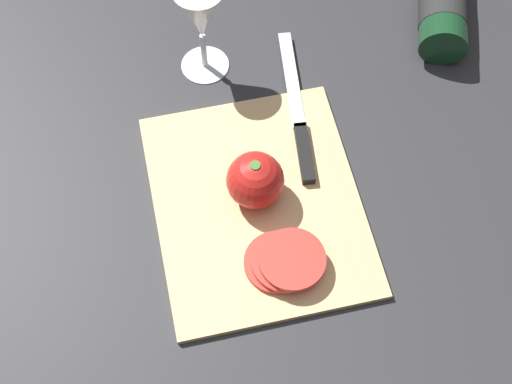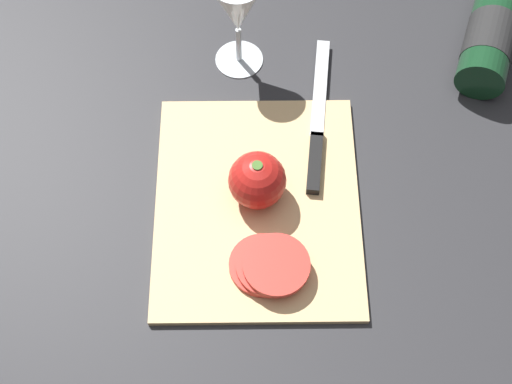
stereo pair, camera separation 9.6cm
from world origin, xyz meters
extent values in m
plane|color=#28282B|center=(0.00, 0.00, 0.00)|extent=(3.00, 3.00, 0.00)
cube|color=tan|center=(0.09, 0.00, 0.01)|extent=(0.35, 0.28, 0.01)
cylinder|color=#14381E|center=(0.36, -0.36, 0.04)|extent=(0.21, 0.14, 0.07)
cylinder|color=black|center=(0.35, -0.36, 0.04)|extent=(0.10, 0.10, 0.08)
cylinder|color=silver|center=(0.35, 0.03, 0.00)|extent=(0.08, 0.08, 0.00)
cylinder|color=silver|center=(0.35, 0.03, 0.04)|extent=(0.01, 0.01, 0.07)
cone|color=silver|center=(0.35, 0.03, 0.12)|extent=(0.07, 0.07, 0.09)
cone|color=#DBCC84|center=(0.35, 0.03, 0.08)|extent=(0.02, 0.02, 0.03)
sphere|color=red|center=(0.10, 0.00, 0.05)|extent=(0.08, 0.08, 0.08)
cylinder|color=#47702D|center=(0.10, 0.00, 0.09)|extent=(0.01, 0.01, 0.01)
cube|color=silver|center=(0.29, -0.10, 0.01)|extent=(0.18, 0.04, 0.00)
cube|color=silver|center=(0.20, -0.09, 0.02)|extent=(0.01, 0.02, 0.01)
cube|color=black|center=(0.15, -0.08, 0.02)|extent=(0.10, 0.03, 0.01)
cylinder|color=red|center=(-0.01, -0.01, 0.01)|extent=(0.09, 0.09, 0.01)
cylinder|color=red|center=(-0.01, -0.01, 0.02)|extent=(0.09, 0.09, 0.01)
cylinder|color=red|center=(-0.01, -0.02, 0.03)|extent=(0.09, 0.09, 0.01)
camera|label=1|loc=(-0.36, 0.10, 0.89)|focal=50.00mm
camera|label=2|loc=(-0.37, 0.01, 0.89)|focal=50.00mm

